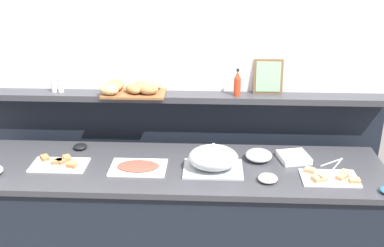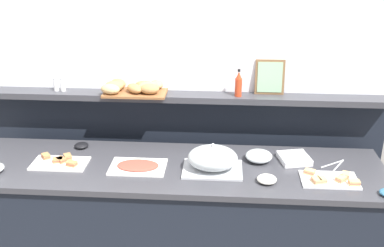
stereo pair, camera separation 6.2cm
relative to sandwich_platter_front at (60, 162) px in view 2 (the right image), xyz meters
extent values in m
plane|color=slate|center=(0.69, 0.62, -0.94)|extent=(12.00, 12.00, 0.00)
cube|color=black|center=(0.69, 0.02, -0.49)|extent=(2.39, 0.59, 0.89)
cube|color=#38383D|center=(0.69, 0.02, -0.03)|extent=(2.43, 0.63, 0.03)
cube|color=black|center=(0.69, 0.51, -0.34)|extent=(2.65, 0.08, 1.19)
cube|color=#38383D|center=(0.69, 0.46, 0.27)|extent=(2.65, 0.22, 0.04)
cube|color=white|center=(0.00, -0.01, -0.01)|extent=(0.33, 0.18, 0.01)
cube|color=#AD7A47|center=(-0.10, 0.05, 0.00)|extent=(0.07, 0.07, 0.01)
cube|color=#B24738|center=(-0.10, 0.05, 0.01)|extent=(0.07, 0.07, 0.01)
cube|color=#AD7A47|center=(-0.10, 0.05, 0.02)|extent=(0.07, 0.07, 0.01)
cube|color=#AD7A47|center=(-0.01, 0.00, 0.00)|extent=(0.06, 0.05, 0.01)
cube|color=#B24738|center=(-0.01, 0.00, 0.01)|extent=(0.06, 0.05, 0.01)
cube|color=#AD7A47|center=(-0.01, 0.00, 0.02)|extent=(0.06, 0.05, 0.01)
cube|color=#AD7A47|center=(0.03, 0.05, 0.00)|extent=(0.06, 0.07, 0.01)
cube|color=#B24738|center=(0.03, 0.05, 0.01)|extent=(0.06, 0.07, 0.01)
cube|color=#AD7A47|center=(0.03, 0.05, 0.02)|extent=(0.06, 0.07, 0.01)
cube|color=#AD7A47|center=(0.08, -0.04, 0.00)|extent=(0.07, 0.05, 0.01)
cube|color=#B24738|center=(0.08, -0.04, 0.01)|extent=(0.07, 0.05, 0.01)
cube|color=#AD7A47|center=(0.08, -0.04, 0.02)|extent=(0.07, 0.05, 0.01)
cube|color=#AD7A47|center=(0.00, 0.01, 0.00)|extent=(0.07, 0.07, 0.01)
cube|color=#B24738|center=(0.00, 0.01, 0.01)|extent=(0.07, 0.07, 0.01)
cube|color=#AD7A47|center=(0.00, 0.01, 0.02)|extent=(0.07, 0.07, 0.01)
cube|color=white|center=(1.55, -0.09, -0.01)|extent=(0.31, 0.19, 0.01)
cube|color=tan|center=(1.64, -0.06, 0.00)|extent=(0.06, 0.07, 0.01)
cube|color=#D1664C|center=(1.64, -0.06, 0.01)|extent=(0.06, 0.07, 0.01)
cube|color=tan|center=(1.64, -0.06, 0.02)|extent=(0.06, 0.07, 0.01)
cube|color=tan|center=(1.60, -0.11, 0.00)|extent=(0.07, 0.07, 0.01)
cube|color=#D1664C|center=(1.60, -0.11, 0.01)|extent=(0.07, 0.07, 0.01)
cube|color=tan|center=(1.60, -0.11, 0.02)|extent=(0.07, 0.07, 0.01)
cube|color=tan|center=(1.67, -0.14, 0.00)|extent=(0.06, 0.04, 0.01)
cube|color=#D1664C|center=(1.67, -0.14, 0.01)|extent=(0.06, 0.04, 0.01)
cube|color=tan|center=(1.67, -0.14, 0.02)|extent=(0.06, 0.04, 0.01)
cube|color=tan|center=(1.47, -0.13, 0.00)|extent=(0.06, 0.07, 0.01)
cube|color=#D1664C|center=(1.47, -0.13, 0.01)|extent=(0.06, 0.07, 0.01)
cube|color=tan|center=(1.47, -0.13, 0.02)|extent=(0.06, 0.07, 0.01)
cube|color=tan|center=(1.50, -0.12, 0.00)|extent=(0.05, 0.06, 0.01)
cube|color=#D1664C|center=(1.50, -0.12, 0.01)|extent=(0.05, 0.06, 0.01)
cube|color=tan|center=(1.50, -0.12, 0.02)|extent=(0.05, 0.06, 0.01)
cube|color=tan|center=(1.45, -0.04, 0.00)|extent=(0.07, 0.06, 0.01)
cube|color=#D1664C|center=(1.45, -0.04, 0.01)|extent=(0.07, 0.06, 0.01)
cube|color=tan|center=(1.45, -0.04, 0.02)|extent=(0.07, 0.06, 0.01)
cube|color=white|center=(0.47, -0.02, -0.01)|extent=(0.32, 0.22, 0.01)
ellipsoid|color=#B24738|center=(0.47, -0.02, 0.01)|extent=(0.24, 0.15, 0.01)
cube|color=#B7BABF|center=(0.90, -0.02, 0.00)|extent=(0.34, 0.24, 0.01)
ellipsoid|color=silver|center=(0.90, -0.02, 0.07)|extent=(0.28, 0.23, 0.14)
sphere|color=#B7BABF|center=(0.90, -0.02, 0.15)|extent=(0.02, 0.02, 0.02)
ellipsoid|color=silver|center=(1.17, 0.12, 0.02)|extent=(0.16, 0.16, 0.06)
ellipsoid|color=#599959|center=(1.17, 0.12, 0.01)|extent=(0.12, 0.12, 0.04)
ellipsoid|color=silver|center=(1.20, -0.13, 0.01)|extent=(0.11, 0.11, 0.04)
ellipsoid|color=black|center=(0.06, 0.22, 0.00)|extent=(0.09, 0.09, 0.03)
cylinder|color=#B7BABF|center=(1.63, 0.07, -0.01)|extent=(0.10, 0.16, 0.01)
cylinder|color=#B7BABF|center=(1.60, 0.10, -0.01)|extent=(0.15, 0.11, 0.01)
sphere|color=#B7BABF|center=(1.67, 0.15, -0.01)|extent=(0.01, 0.01, 0.01)
cube|color=white|center=(1.38, 0.13, 0.01)|extent=(0.20, 0.20, 0.03)
cylinder|color=red|center=(1.04, 0.41, 0.35)|extent=(0.04, 0.04, 0.12)
cone|color=red|center=(1.04, 0.41, 0.43)|extent=(0.04, 0.04, 0.04)
cylinder|color=black|center=(1.04, 0.41, 0.46)|extent=(0.02, 0.02, 0.02)
cylinder|color=white|center=(-0.14, 0.43, 0.33)|extent=(0.03, 0.03, 0.08)
cylinder|color=#B7BABF|center=(-0.14, 0.43, 0.38)|extent=(0.03, 0.03, 0.01)
cylinder|color=white|center=(-0.09, 0.43, 0.33)|extent=(0.03, 0.03, 0.08)
cylinder|color=#B7BABF|center=(-0.09, 0.43, 0.38)|extent=(0.03, 0.03, 0.01)
cube|color=brown|center=(0.39, 0.43, 0.30)|extent=(0.40, 0.26, 0.02)
ellipsoid|color=tan|center=(0.51, 0.50, 0.34)|extent=(0.12, 0.16, 0.05)
ellipsoid|color=#AD7A47|center=(0.27, 0.47, 0.34)|extent=(0.14, 0.15, 0.06)
ellipsoid|color=tan|center=(0.47, 0.44, 0.34)|extent=(0.16, 0.12, 0.06)
ellipsoid|color=#AD7A47|center=(0.49, 0.37, 0.34)|extent=(0.13, 0.10, 0.06)
ellipsoid|color=tan|center=(0.24, 0.35, 0.34)|extent=(0.15, 0.12, 0.06)
ellipsoid|color=#AD7A47|center=(0.39, 0.39, 0.34)|extent=(0.15, 0.15, 0.06)
ellipsoid|color=#B7844C|center=(0.45, 0.46, 0.34)|extent=(0.16, 0.13, 0.06)
ellipsoid|color=#B7844C|center=(0.25, 0.41, 0.34)|extent=(0.13, 0.10, 0.06)
cube|color=brown|center=(1.24, 0.47, 0.40)|extent=(0.19, 0.04, 0.22)
cube|color=#8CB78C|center=(1.24, 0.47, 0.41)|extent=(0.16, 0.03, 0.19)
camera|label=1|loc=(0.89, -2.37, 1.27)|focal=43.31mm
camera|label=2|loc=(0.95, -2.37, 1.27)|focal=43.31mm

